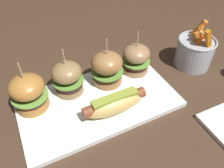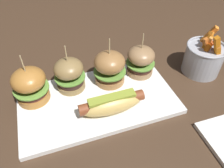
{
  "view_description": "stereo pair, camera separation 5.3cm",
  "coord_description": "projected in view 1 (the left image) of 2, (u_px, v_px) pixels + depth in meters",
  "views": [
    {
      "loc": [
        -0.15,
        -0.38,
        0.45
      ],
      "look_at": [
        0.04,
        0.0,
        0.05
      ],
      "focal_mm": 35.21,
      "sensor_mm": 36.0,
      "label": 1
    },
    {
      "loc": [
        -0.1,
        -0.4,
        0.45
      ],
      "look_at": [
        0.04,
        0.0,
        0.05
      ],
      "focal_mm": 35.21,
      "sensor_mm": 36.0,
      "label": 2
    }
  ],
  "objects": [
    {
      "name": "ground_plane",
      "position": [
        98.0,
        103.0,
        0.6
      ],
      "size": [
        3.0,
        3.0,
        0.0
      ],
      "primitive_type": "plane",
      "color": "#422D1E"
    },
    {
      "name": "platter_main",
      "position": [
        98.0,
        101.0,
        0.59
      ],
      "size": [
        0.41,
        0.23,
        0.01
      ],
      "primitive_type": "cube",
      "color": "white",
      "rests_on": "ground"
    },
    {
      "name": "hot_dog",
      "position": [
        115.0,
        103.0,
        0.54
      ],
      "size": [
        0.17,
        0.06,
        0.05
      ],
      "color": "tan",
      "rests_on": "platter_main"
    },
    {
      "name": "slider_far_left",
      "position": [
        29.0,
        92.0,
        0.54
      ],
      "size": [
        0.09,
        0.09,
        0.14
      ],
      "color": "#B17331",
      "rests_on": "platter_main"
    },
    {
      "name": "slider_center_left",
      "position": [
        68.0,
        78.0,
        0.58
      ],
      "size": [
        0.08,
        0.08,
        0.14
      ],
      "color": "olive",
      "rests_on": "platter_main"
    },
    {
      "name": "slider_center_right",
      "position": [
        107.0,
        68.0,
        0.61
      ],
      "size": [
        0.09,
        0.09,
        0.14
      ],
      "color": "#9B6B3C",
      "rests_on": "platter_main"
    },
    {
      "name": "slider_far_right",
      "position": [
        136.0,
        58.0,
        0.65
      ],
      "size": [
        0.08,
        0.08,
        0.13
      ],
      "color": "#97714A",
      "rests_on": "platter_main"
    },
    {
      "name": "fries_bucket",
      "position": [
        195.0,
        51.0,
        0.69
      ],
      "size": [
        0.12,
        0.12,
        0.15
      ],
      "color": "#A8AAB2",
      "rests_on": "ground"
    }
  ]
}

